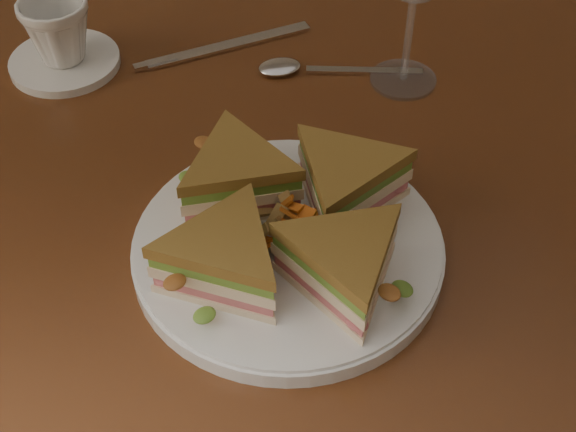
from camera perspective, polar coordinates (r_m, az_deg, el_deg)
The scene contains 8 objects.
table at distance 0.86m, azimuth -0.54°, elevation -1.33°, with size 1.20×0.80×0.75m.
plate at distance 0.70m, azimuth 0.00°, elevation -2.38°, with size 0.27×0.27×0.02m, color white.
sandwich_wedges at distance 0.68m, azimuth -0.00°, elevation -0.29°, with size 0.29×0.29×0.06m.
crisps_mound at distance 0.68m, azimuth 0.00°, elevation -0.53°, with size 0.09×0.09×0.05m, color #CF631A, non-canonical shape.
spoon at distance 0.91m, azimuth 0.86°, elevation 10.44°, with size 0.18×0.07×0.01m.
knife at distance 0.95m, azimuth -5.01°, elevation 11.76°, with size 0.21×0.05×0.00m.
saucer at distance 0.96m, azimuth -15.58°, elevation 10.50°, with size 0.12×0.12×0.01m, color white.
coffee_cup at distance 0.93m, azimuth -16.08°, elevation 12.54°, with size 0.08×0.08×0.07m, color white.
Camera 1 is at (-0.14, -0.57, 1.28)m, focal length 50.00 mm.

